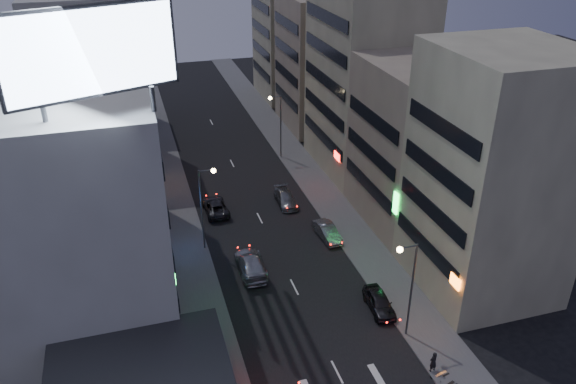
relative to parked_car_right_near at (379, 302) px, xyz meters
name	(u,v)px	position (x,y,z in m)	size (l,w,h in m)	color
sidewalk_left	(177,210)	(-13.60, 20.69, -0.66)	(4.00, 120.00, 0.12)	#4C4C4F
sidewalk_right	(320,190)	(2.40, 20.69, -0.66)	(4.00, 120.00, 0.12)	#4C4C4F
white_building	(65,188)	(-22.60, 10.69, 8.28)	(14.00, 24.00, 18.00)	beige
shophouse_near	(493,176)	(9.40, 1.19, 9.28)	(10.00, 11.00, 20.00)	#BFB895
shophouse_mid	(423,144)	(9.90, 12.69, 7.28)	(11.00, 12.00, 16.00)	tan
shophouse_far	(366,77)	(9.40, 25.69, 10.28)	(10.00, 14.00, 22.00)	#BFB895
far_left_a	(88,84)	(-21.10, 35.69, 9.28)	(11.00, 10.00, 20.00)	beige
far_left_b	(89,75)	(-21.60, 48.69, 6.78)	(12.00, 10.00, 15.00)	gray
far_right_a	(324,62)	(9.90, 40.69, 8.28)	(11.00, 12.00, 18.00)	tan
far_right_b	(298,21)	(10.40, 54.69, 11.28)	(12.00, 12.00, 24.00)	#BFB895
billboard	(91,53)	(-18.59, 0.66, 20.94)	(9.52, 3.75, 6.20)	#595B60
street_lamp_right_near	(408,278)	(0.30, -3.31, 4.65)	(1.60, 0.44, 8.02)	#595B60
street_lamp_left	(205,198)	(-11.50, 12.69, 4.65)	(1.60, 0.44, 8.02)	#595B60
street_lamp_right_far	(278,118)	(0.30, 30.69, 4.65)	(1.60, 0.44, 8.02)	#595B60
parked_car_right_near	(379,302)	(0.00, 0.00, 0.00)	(1.70, 4.21, 1.44)	#232227
parked_car_right_mid	(327,232)	(-0.28, 11.18, -0.03)	(1.46, 4.20, 1.38)	gray
parked_car_left	(215,206)	(-9.71, 19.22, -0.04)	(2.25, 4.87, 1.35)	#27272C
parked_car_right_far	(286,198)	(-2.17, 18.84, -0.05)	(1.86, 4.59, 1.33)	gray
road_car_silver	(251,264)	(-8.59, 7.93, 0.09)	(2.26, 5.55, 1.61)	#ABAEB3
person	(433,362)	(0.70, -7.18, 0.22)	(0.60, 0.39, 1.64)	black
scooter_black_b	(454,374)	(1.59, -8.37, -0.01)	(1.93, 0.64, 1.18)	black
scooter_silver_b	(446,365)	(1.61, -7.40, -0.11)	(1.61, 0.54, 0.98)	#A7A8AE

